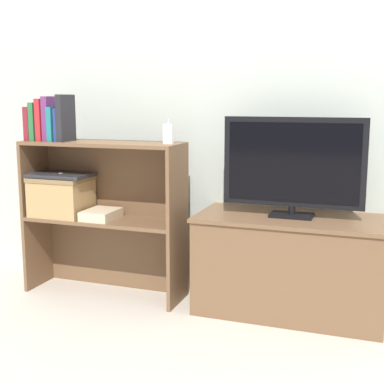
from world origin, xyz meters
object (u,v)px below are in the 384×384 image
object	(u,v)px
book_charcoal	(66,118)
storage_basket_left	(62,194)
baby_monitor	(169,134)
magazine_stack	(101,214)
tv_stand	(290,265)
book_crimson	(44,120)
tv	(293,164)
book_plum	(50,119)
book_teal	(56,124)
laptop	(61,175)
book_forest	(39,122)
book_navy	(61,125)
book_maroon	(33,124)

from	to	relation	value
book_charcoal	storage_basket_left	xyz separation A→B (m)	(-0.07, 0.03, -0.44)
baby_monitor	magazine_stack	bearing A→B (deg)	-176.52
tv_stand	storage_basket_left	bearing A→B (deg)	-175.79
tv_stand	book_crimson	world-z (taller)	book_crimson
baby_monitor	storage_basket_left	distance (m)	0.76
tv	book_plum	distance (m)	1.38
tv	magazine_stack	world-z (taller)	tv
tv_stand	book_charcoal	world-z (taller)	book_charcoal
tv_stand	book_teal	distance (m)	1.51
baby_monitor	laptop	bearing A→B (deg)	-178.72
tv_stand	book_crimson	xyz separation A→B (m)	(-1.39, -0.12, 0.74)
storage_basket_left	magazine_stack	size ratio (longest dim) A/B	1.47
book_teal	baby_monitor	distance (m)	0.67
book_crimson	laptop	world-z (taller)	book_crimson
book_forest	baby_monitor	distance (m)	0.79
book_navy	magazine_stack	xyz separation A→B (m)	(0.23, 0.02, -0.50)
book_maroon	magazine_stack	xyz separation A→B (m)	(0.41, 0.02, -0.51)
tv_stand	magazine_stack	world-z (taller)	tv_stand
tv_stand	book_crimson	bearing A→B (deg)	-174.93
book_navy	baby_monitor	xyz separation A→B (m)	(0.63, 0.04, -0.04)
book_navy	book_maroon	bearing A→B (deg)	180.00
book_forest	baby_monitor	bearing A→B (deg)	3.04
book_teal	magazine_stack	world-z (taller)	book_teal
storage_basket_left	laptop	size ratio (longest dim) A/B	0.91
book_crimson	book_navy	distance (m)	0.11
book_maroon	laptop	bearing A→B (deg)	10.04
book_crimson	storage_basket_left	distance (m)	0.44
book_teal	book_navy	size ratio (longest dim) A/B	1.04
book_teal	magazine_stack	distance (m)	0.57
book_maroon	book_charcoal	xyz separation A→B (m)	(0.22, 0.00, 0.03)
book_crimson	laptop	size ratio (longest dim) A/B	0.67
book_navy	magazine_stack	size ratio (longest dim) A/B	0.84
storage_basket_left	book_crimson	bearing A→B (deg)	-160.27
book_forest	book_navy	xyz separation A→B (m)	(0.15, 0.00, -0.02)
tv_stand	storage_basket_left	world-z (taller)	storage_basket_left
book_navy	book_charcoal	xyz separation A→B (m)	(0.03, 0.00, 0.04)
book_maroon	laptop	world-z (taller)	book_maroon
book_crimson	laptop	bearing A→B (deg)	19.73
book_plum	storage_basket_left	distance (m)	0.44
book_teal	magazine_stack	size ratio (longest dim) A/B	0.87
book_forest	book_plum	xyz separation A→B (m)	(0.08, 0.00, 0.02)
book_navy	book_charcoal	size ratio (longest dim) A/B	0.71
book_forest	book_charcoal	bearing A→B (deg)	0.00
tv	magazine_stack	size ratio (longest dim) A/B	3.28
tv	book_teal	distance (m)	1.34
tv	book_crimson	distance (m)	1.42
book_charcoal	tv_stand	bearing A→B (deg)	5.64
tv	book_maroon	bearing A→B (deg)	-175.25
book_forest	book_teal	world-z (taller)	book_forest
tv_stand	tv	size ratio (longest dim) A/B	1.36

